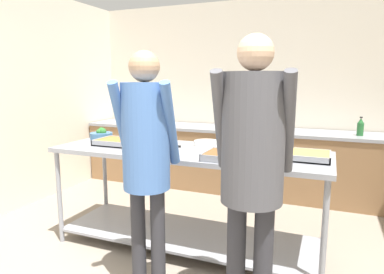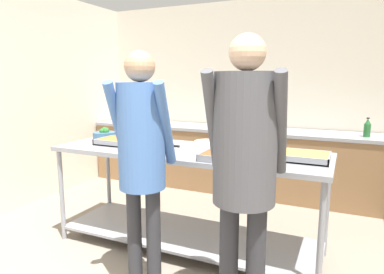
{
  "view_description": "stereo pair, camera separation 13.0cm",
  "coord_description": "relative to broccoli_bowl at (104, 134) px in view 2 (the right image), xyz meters",
  "views": [
    {
      "loc": [
        1.04,
        -1.17,
        1.56
      ],
      "look_at": [
        -0.12,
        1.7,
        1.03
      ],
      "focal_mm": 32.0,
      "sensor_mm": 36.0,
      "label": 1
    },
    {
      "loc": [
        1.16,
        -1.11,
        1.56
      ],
      "look_at": [
        -0.12,
        1.7,
        1.03
      ],
      "focal_mm": 32.0,
      "sensor_mm": 36.0,
      "label": 2
    }
  ],
  "objects": [
    {
      "name": "serving_tray_greens",
      "position": [
        1.54,
        -0.41,
        -0.02
      ],
      "size": [
        0.43,
        0.32,
        0.05
      ],
      "color": "gray",
      "rests_on": "serving_counter"
    },
    {
      "name": "serving_tray_roast",
      "position": [
        2.03,
        -0.16,
        -0.02
      ],
      "size": [
        0.47,
        0.34,
        0.05
      ],
      "color": "gray",
      "rests_on": "serving_counter"
    },
    {
      "name": "wall_left",
      "position": [
        -1.25,
        0.09,
        0.35
      ],
      "size": [
        0.06,
        3.88,
        2.65
      ],
      "color": "beige",
      "rests_on": "ground_plane"
    },
    {
      "name": "plate_stack",
      "position": [
        1.17,
        0.05,
        -0.02
      ],
      "size": [
        0.25,
        0.25,
        0.05
      ],
      "color": "white",
      "rests_on": "serving_counter"
    },
    {
      "name": "back_counter",
      "position": [
        1.19,
        1.61,
        -0.53
      ],
      "size": [
        4.79,
        0.65,
        0.89
      ],
      "color": "olive",
      "rests_on": "ground_plane"
    },
    {
      "name": "water_bottle",
      "position": [
        2.58,
        1.54,
        0.02
      ],
      "size": [
        0.08,
        0.08,
        0.23
      ],
      "color": "#23602D",
      "rests_on": "back_counter"
    },
    {
      "name": "guest_serving_right",
      "position": [
        1.83,
        -1.0,
        0.15
      ],
      "size": [
        0.49,
        0.39,
        1.81
      ],
      "color": "#2D2D33",
      "rests_on": "ground_plane"
    },
    {
      "name": "broccoli_bowl",
      "position": [
        0.0,
        0.0,
        0.0
      ],
      "size": [
        0.23,
        0.23,
        0.11
      ],
      "color": "#3D668C",
      "rests_on": "serving_counter"
    },
    {
      "name": "sauce_pan",
      "position": [
        0.82,
        -0.36,
        -0.0
      ],
      "size": [
        0.38,
        0.24,
        0.07
      ],
      "color": "gray",
      "rests_on": "serving_counter"
    },
    {
      "name": "serving_tray_vegetables",
      "position": [
        0.38,
        -0.22,
        -0.02
      ],
      "size": [
        0.45,
        0.31,
        0.05
      ],
      "color": "gray",
      "rests_on": "serving_counter"
    },
    {
      "name": "guest_serving_left",
      "position": [
        1.07,
        -0.92,
        0.12
      ],
      "size": [
        0.47,
        0.4,
        1.75
      ],
      "color": "#2D2D33",
      "rests_on": "ground_plane"
    },
    {
      "name": "wall_rear",
      "position": [
        1.2,
        1.98,
        0.35
      ],
      "size": [
        4.95,
        0.06,
        2.65
      ],
      "color": "beige",
      "rests_on": "ground_plane"
    },
    {
      "name": "serving_counter",
      "position": [
        1.07,
        -0.19,
        -0.34
      ],
      "size": [
        2.46,
        0.81,
        0.93
      ],
      "color": "gray",
      "rests_on": "ground_plane"
    }
  ]
}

